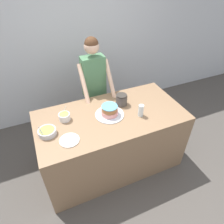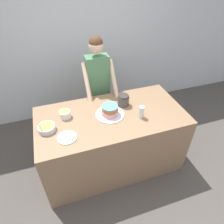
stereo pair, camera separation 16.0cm
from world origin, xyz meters
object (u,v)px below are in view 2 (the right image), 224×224
(person_baker, at_px, (98,80))
(cake, at_px, (110,111))
(frosting_bowl_yellow, at_px, (65,114))
(drinking_glass, at_px, (141,112))
(frosting_bowl_olive, at_px, (47,128))
(ceramic_plate, at_px, (67,137))
(stoneware_jar, at_px, (123,100))

(person_baker, distance_m, cake, 0.65)
(frosting_bowl_yellow, xyz_separation_m, drinking_glass, (0.88, -0.29, 0.03))
(frosting_bowl_olive, height_order, ceramic_plate, frosting_bowl_olive)
(frosting_bowl_yellow, bearing_deg, stoneware_jar, 1.20)
(cake, distance_m, drinking_glass, 0.38)
(frosting_bowl_yellow, distance_m, frosting_bowl_olive, 0.29)
(drinking_glass, distance_m, stoneware_jar, 0.33)
(cake, relative_size, drinking_glass, 2.32)
(frosting_bowl_yellow, bearing_deg, ceramic_plate, -95.31)
(person_baker, xyz_separation_m, stoneware_jar, (0.20, -0.50, -0.07))
(frosting_bowl_yellow, height_order, drinking_glass, frosting_bowl_yellow)
(frosting_bowl_yellow, bearing_deg, person_baker, 42.89)
(person_baker, relative_size, frosting_bowl_yellow, 10.39)
(frosting_bowl_olive, distance_m, ceramic_plate, 0.28)
(drinking_glass, relative_size, stoneware_jar, 1.04)
(frosting_bowl_olive, distance_m, drinking_glass, 1.11)
(person_baker, height_order, frosting_bowl_olive, person_baker)
(cake, height_order, stoneware_jar, stoneware_jar)
(stoneware_jar, bearing_deg, frosting_bowl_olive, -169.41)
(person_baker, bearing_deg, cake, -92.42)
(cake, height_order, frosting_bowl_yellow, frosting_bowl_yellow)
(person_baker, height_order, frosting_bowl_yellow, person_baker)
(person_baker, xyz_separation_m, frosting_bowl_yellow, (-0.56, -0.52, -0.09))
(frosting_bowl_yellow, distance_m, drinking_glass, 0.92)
(drinking_glass, relative_size, ceramic_plate, 0.72)
(frosting_bowl_yellow, distance_m, ceramic_plate, 0.37)
(ceramic_plate, bearing_deg, person_baker, 56.07)
(ceramic_plate, bearing_deg, frosting_bowl_olive, 135.81)
(cake, xyz_separation_m, frosting_bowl_yellow, (-0.53, 0.13, -0.01))
(frosting_bowl_olive, relative_size, stoneware_jar, 1.32)
(cake, height_order, frosting_bowl_olive, frosting_bowl_olive)
(person_baker, relative_size, stoneware_jar, 11.09)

